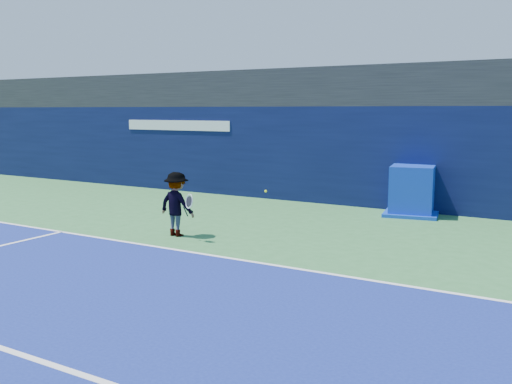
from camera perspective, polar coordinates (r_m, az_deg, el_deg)
ground at (r=8.91m, az=-12.35°, el=-10.98°), size 80.00×80.00×0.00m
baseline at (r=11.18m, az=-1.78°, el=-6.77°), size 24.00×0.10×0.01m
service_line at (r=7.67m, az=-22.90°, el=-14.61°), size 24.00×0.10×0.01m
stadium_band at (r=18.56m, az=12.57°, el=10.20°), size 36.00×3.00×1.20m
back_wall_assembly at (r=17.66m, az=11.34°, el=3.52°), size 36.00×1.03×3.00m
equipment_cart at (r=16.35m, az=15.34°, el=-0.06°), size 1.66×1.66×1.38m
tennis_player at (r=13.28m, az=-7.94°, el=-1.20°), size 1.23×0.69×1.49m
tennis_ball at (r=13.34m, az=0.97°, el=0.09°), size 0.06×0.06×0.06m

